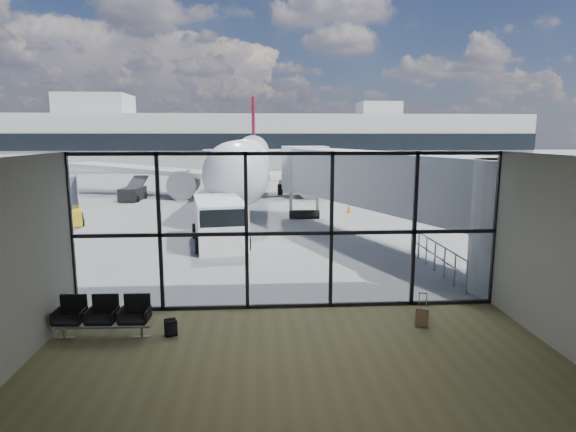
{
  "coord_description": "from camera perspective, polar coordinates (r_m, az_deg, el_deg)",
  "views": [
    {
      "loc": [
        -0.87,
        -13.27,
        4.93
      ],
      "look_at": [
        0.16,
        3.0,
        2.19
      ],
      "focal_mm": 30.0,
      "sensor_mm": 36.0,
      "label": 1
    }
  ],
  "objects": [
    {
      "name": "backpack",
      "position": [
        12.59,
        -13.71,
        -12.77
      ],
      "size": [
        0.34,
        0.34,
        0.44
      ],
      "rotation": [
        0.0,
        0.0,
        0.4
      ],
      "color": "black",
      "rests_on": "ground"
    },
    {
      "name": "ground",
      "position": [
        53.51,
        -2.69,
        4.23
      ],
      "size": [
        220.0,
        220.0,
        0.0
      ],
      "primitive_type": "plane",
      "color": "slate",
      "rests_on": "ground"
    },
    {
      "name": "glass_curtain_wall",
      "position": [
        13.57,
        0.13,
        -1.88
      ],
      "size": [
        12.1,
        0.12,
        4.5
      ],
      "color": "white",
      "rests_on": "ground"
    },
    {
      "name": "tree_5",
      "position": [
        86.44,
        -13.24,
        9.91
      ],
      "size": [
        6.27,
        6.27,
        9.03
      ],
      "color": "#382619",
      "rests_on": "ground"
    },
    {
      "name": "mobile_stairs",
      "position": [
        29.77,
        -24.93,
        0.27
      ],
      "size": [
        2.8,
        3.9,
        2.5
      ],
      "rotation": [
        0.0,
        0.0,
        0.36
      ],
      "color": "gold",
      "rests_on": "ground"
    },
    {
      "name": "traffic_cone_c",
      "position": [
        31.19,
        7.27,
        0.83
      ],
      "size": [
        0.38,
        0.38,
        0.54
      ],
      "color": "orange",
      "rests_on": "ground"
    },
    {
      "name": "tree_4",
      "position": [
        87.62,
        -17.15,
        9.33
      ],
      "size": [
        5.61,
        5.61,
        8.07
      ],
      "color": "#382619",
      "rests_on": "ground"
    },
    {
      "name": "lounge_shell",
      "position": [
        8.82,
        2.19,
        -5.46
      ],
      "size": [
        12.02,
        8.01,
        4.51
      ],
      "color": "#696642",
      "rests_on": "ground"
    },
    {
      "name": "traffic_cone_a",
      "position": [
        26.41,
        -8.85,
        -0.69
      ],
      "size": [
        0.43,
        0.43,
        0.62
      ],
      "color": "red",
      "rests_on": "ground"
    },
    {
      "name": "jet_bridge",
      "position": [
        21.26,
        12.17,
        3.46
      ],
      "size": [
        8.0,
        16.5,
        4.33
      ],
      "color": "#A9ADAF",
      "rests_on": "ground"
    },
    {
      "name": "apron_railing",
      "position": [
        18.47,
        17.04,
        -4.08
      ],
      "size": [
        0.06,
        5.46,
        1.11
      ],
      "color": "gray",
      "rests_on": "ground"
    },
    {
      "name": "service_van",
      "position": [
        22.0,
        -8.12,
        -0.68
      ],
      "size": [
        2.93,
        5.05,
        2.08
      ],
      "rotation": [
        0.0,
        0.0,
        0.16
      ],
      "color": "white",
      "rests_on": "ground"
    },
    {
      "name": "far_terminal",
      "position": [
        75.25,
        -3.45,
        8.97
      ],
      "size": [
        80.0,
        12.2,
        11.0
      ],
      "color": "#ABABA6",
      "rests_on": "ground"
    },
    {
      "name": "seating_row",
      "position": [
        12.98,
        -20.98,
        -10.77
      ],
      "size": [
        2.31,
        0.7,
        1.02
      ],
      "rotation": [
        0.0,
        0.0,
        -0.03
      ],
      "color": "gray",
      "rests_on": "ground"
    },
    {
      "name": "belt_loader",
      "position": [
        38.83,
        -17.88,
        2.64
      ],
      "size": [
        1.71,
        3.86,
        1.74
      ],
      "rotation": [
        0.0,
        0.0,
        -0.07
      ],
      "color": "black",
      "rests_on": "ground"
    },
    {
      "name": "tree_2",
      "position": [
        91.13,
        -24.62,
        9.28
      ],
      "size": [
        6.27,
        6.27,
        9.03
      ],
      "color": "#382619",
      "rests_on": "ground"
    },
    {
      "name": "suitcase",
      "position": [
        13.23,
        15.6,
        -11.47
      ],
      "size": [
        0.38,
        0.32,
        0.9
      ],
      "rotation": [
        0.0,
        0.0,
        -0.36
      ],
      "color": "brown",
      "rests_on": "ground"
    },
    {
      "name": "airliner",
      "position": [
        41.27,
        -4.74,
        6.56
      ],
      "size": [
        31.03,
        35.9,
        9.25
      ],
      "rotation": [
        0.0,
        0.0,
        -0.02
      ],
      "color": "silver",
      "rests_on": "ground"
    },
    {
      "name": "tree_3",
      "position": [
        89.19,
        -20.92,
        8.72
      ],
      "size": [
        4.95,
        4.95,
        7.12
      ],
      "color": "#382619",
      "rests_on": "ground"
    },
    {
      "name": "tree_1",
      "position": [
        93.41,
        -28.07,
        8.63
      ],
      "size": [
        5.61,
        5.61,
        8.07
      ],
      "color": "#382619",
      "rests_on": "ground"
    }
  ]
}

